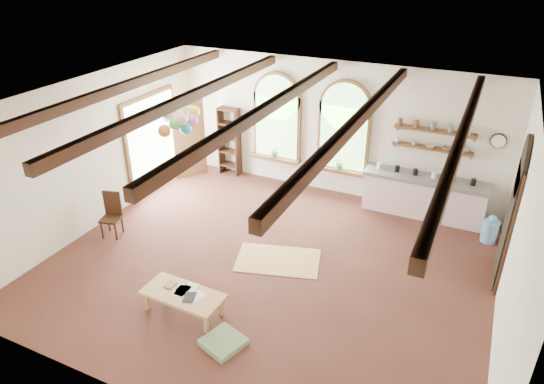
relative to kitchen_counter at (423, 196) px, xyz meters
The scene contains 27 objects.
floor 3.97m from the kitchen_counter, 125.71° to the right, with size 8.00×8.00×0.00m, color #552D23.
ceiling_beams 4.73m from the kitchen_counter, 125.71° to the right, with size 6.20×6.80×0.18m, color #3B1D12, non-canonical shape.
window_left 3.88m from the kitchen_counter, behind, with size 1.30×0.28×2.20m.
window_right 2.32m from the kitchen_counter, behind, with size 1.30×0.28×2.20m.
left_doorway 6.44m from the kitchen_counter, 167.37° to the right, with size 0.10×1.90×2.50m, color brown.
right_doorway 2.45m from the kitchen_counter, 45.86° to the right, with size 0.10×1.30×2.40m, color black.
kitchen_counter is the anchor object (origin of this frame).
wall_shelf_lower 1.09m from the kitchen_counter, 90.00° to the left, with size 1.70×0.24×0.04m, color brown.
wall_shelf_upper 1.49m from the kitchen_counter, 90.00° to the left, with size 1.70×0.24×0.04m, color brown.
wall_clock 1.91m from the kitchen_counter, 11.31° to the left, with size 0.32×0.32×0.04m, color black.
bookshelf 5.02m from the kitchen_counter, behind, with size 0.53×0.32×1.80m.
coffee_table 5.82m from the kitchen_counter, 120.83° to the right, with size 1.39×0.67×0.39m.
side_chair 6.77m from the kitchen_counter, 147.64° to the right, with size 0.46×0.46×0.95m.
floor_mat 3.74m from the kitchen_counter, 126.06° to the right, with size 1.59×0.98×0.02m, color tan.
floor_cushion 5.75m from the kitchen_counter, 110.67° to the right, with size 0.57×0.57×0.10m, color #708C60.
water_jug_a 1.56m from the kitchen_counter, 19.95° to the right, with size 0.31×0.31×0.61m.
water_jug_b 1.02m from the kitchen_counter, ahead, with size 0.30×0.30×0.59m.
balloon_cluster 5.60m from the kitchen_counter, 153.02° to the right, with size 0.84×0.92×1.16m.
table_book 5.95m from the kitchen_counter, 124.53° to the right, with size 0.15×0.22×0.02m, color olive.
tablet 5.78m from the kitchen_counter, 119.28° to the right, with size 0.18×0.26×0.01m, color black.
potted_plant_left 3.72m from the kitchen_counter, behind, with size 0.27×0.23×0.30m, color #598C4C.
potted_plant_right 2.04m from the kitchen_counter, behind, with size 0.27×0.23×0.30m, color #598C4C.
shelf_cup_a 1.38m from the kitchen_counter, 166.50° to the left, with size 0.12×0.10×0.10m, color white.
shelf_cup_b 1.22m from the kitchen_counter, 155.77° to the left, with size 0.10×0.10×0.09m, color beige.
shelf_bowl_a 1.14m from the kitchen_counter, 105.52° to the left, with size 0.22×0.22×0.05m, color beige.
shelf_bowl_b 1.18m from the kitchen_counter, 30.96° to the left, with size 0.20×0.20×0.06m, color #8C664C.
shelf_vase 1.37m from the kitchen_counter, 15.48° to the left, with size 0.18×0.18×0.19m, color slate.
Camera 1 is at (3.31, -6.86, 5.48)m, focal length 32.00 mm.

